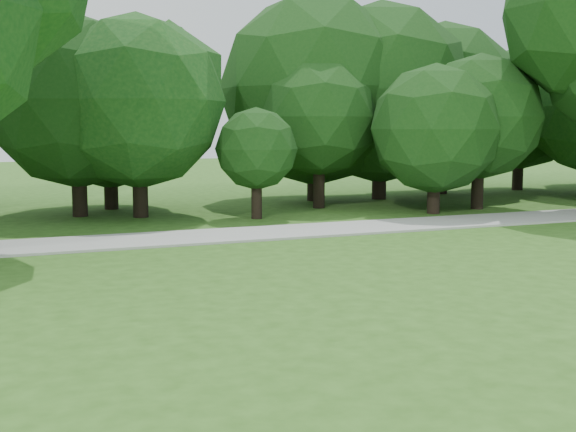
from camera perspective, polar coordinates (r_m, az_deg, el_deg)
ground at (r=12.91m, az=19.38°, el=-5.82°), size 100.00×100.00×0.00m
walkway at (r=19.53m, az=3.82°, el=-1.02°), size 60.00×2.20×0.06m
tree_line at (r=26.01m, az=0.59°, el=9.03°), size 39.57×12.01×7.67m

